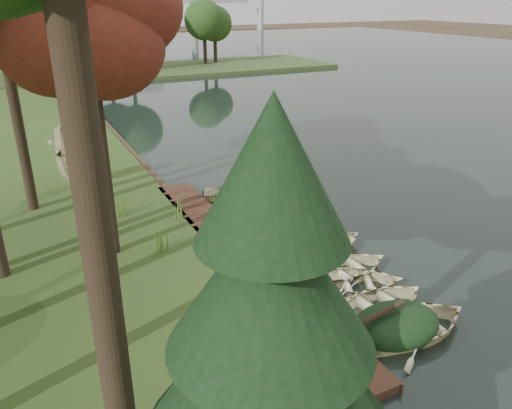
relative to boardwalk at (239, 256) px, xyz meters
name	(u,v)px	position (x,y,z in m)	size (l,w,h in m)	color
ground	(276,251)	(1.60, 0.00, -0.15)	(300.00, 300.00, 0.00)	#3D2F1D
water	(450,98)	(31.60, 20.00, -0.12)	(130.00, 200.00, 0.05)	black
boardwalk	(239,256)	(0.00, 0.00, 0.00)	(1.60, 16.00, 0.30)	#3B2216
peninsula	(145,71)	(9.60, 50.00, 0.08)	(50.00, 14.00, 0.45)	#34471F
far_trees	(113,20)	(6.27, 50.00, 6.28)	(45.60, 5.60, 8.80)	black
bridge	(85,5)	(13.91, 120.00, 6.93)	(95.90, 4.00, 8.60)	#A5A5A0
building_b	(5,8)	(-3.40, 145.00, 5.85)	(8.00, 8.00, 12.00)	#A5A5A0
rowboat_0	(413,323)	(2.61, -6.34, 0.29)	(2.69, 3.77, 0.78)	beige
rowboat_1	(380,304)	(2.41, -5.15, 0.26)	(2.51, 3.52, 0.73)	beige
rowboat_2	(353,280)	(2.51, -3.64, 0.25)	(2.43, 3.40, 0.70)	beige
rowboat_3	(344,267)	(2.77, -2.79, 0.26)	(2.52, 3.52, 0.73)	beige
rowboat_4	(321,245)	(2.89, -1.15, 0.30)	(2.79, 3.90, 0.81)	beige
rowboat_5	(294,233)	(2.58, 0.33, 0.24)	(2.31, 3.24, 0.67)	beige
rowboat_6	(282,220)	(2.79, 1.71, 0.24)	(2.32, 3.25, 0.67)	beige
rowboat_7	(266,208)	(2.70, 3.02, 0.26)	(2.51, 3.52, 0.73)	beige
rowboat_8	(256,197)	(2.89, 4.36, 0.31)	(2.79, 3.91, 0.81)	teal
rowboat_9	(236,191)	(2.44, 5.61, 0.24)	(2.32, 3.25, 0.67)	beige
stored_rowboat	(72,181)	(-4.56, 9.99, 0.48)	(2.27, 3.17, 0.66)	beige
tree_2	(87,28)	(-4.12, 2.12, 8.04)	(4.02, 4.02, 9.69)	black
pine_tree	(271,317)	(-4.04, -10.03, 4.94)	(3.80, 3.80, 7.84)	black
reeds_0	(215,296)	(-2.19, -3.07, 0.68)	(0.60, 0.60, 1.07)	#3F661E
reeds_1	(161,236)	(-2.48, 1.53, 0.71)	(0.60, 0.60, 1.13)	#3F661E
reeds_2	(121,204)	(-3.13, 5.35, 0.68)	(0.60, 0.60, 1.06)	#3F661E
reeds_3	(178,206)	(-1.00, 4.00, 0.69)	(0.60, 0.60, 1.07)	#3F661E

